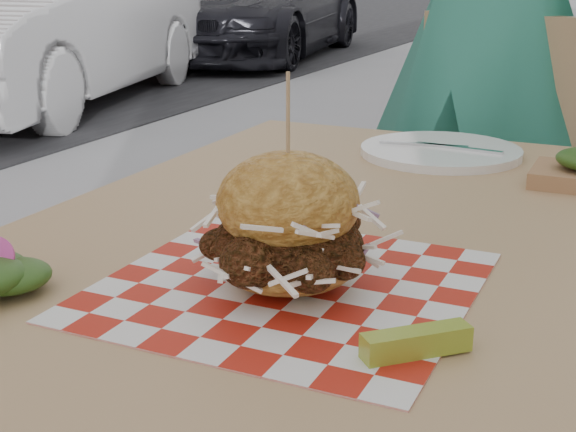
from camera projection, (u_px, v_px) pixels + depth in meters
name	position (u px, v px, depth m)	size (l,w,h in m)	color
diner	(492.00, 22.00, 1.86)	(0.68, 0.44, 1.86)	teal
car_white	(48.00, 23.00, 6.00)	(1.29, 3.70, 1.22)	silver
car_dark	(262.00, 4.00, 9.11)	(1.62, 3.99, 1.16)	black
patio_table	(348.00, 291.00, 1.00)	(0.80, 1.20, 0.75)	tan
patio_chair	(500.00, 198.00, 1.81)	(0.52, 0.53, 0.95)	tan
paper_liner	(288.00, 285.00, 0.81)	(0.36, 0.36, 0.00)	#B51F12
sandwich	(288.00, 229.00, 0.79)	(0.19, 0.19, 0.21)	#C38B37
pickle_spear	(416.00, 342.00, 0.67)	(0.10, 0.02, 0.02)	#A0A630
place_setting	(441.00, 151.00, 1.35)	(0.27, 0.27, 0.02)	white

